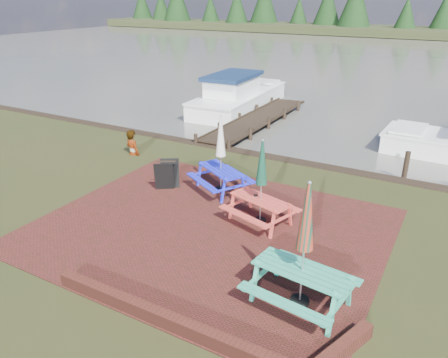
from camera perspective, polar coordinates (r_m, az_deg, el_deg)
ground at (r=11.14m, az=-4.62°, el=-8.74°), size 120.00×120.00×0.00m
paving at (r=11.85m, az=-1.93°, el=-6.50°), size 9.00×7.50×0.02m
brick_wall at (r=8.48m, az=-1.44°, el=-19.23°), size 6.21×1.79×0.30m
water at (r=45.48m, az=23.02°, el=13.95°), size 120.00×60.00×0.02m
far_treeline at (r=74.02m, az=26.71°, el=18.84°), size 120.00×10.00×8.10m
picnic_table_teal at (r=8.88m, az=10.24°, el=-10.94°), size 2.15×1.97×2.70m
picnic_table_red at (r=11.84m, az=4.83°, el=-2.10°), size 2.09×1.97×2.39m
picnic_table_blue at (r=13.73m, az=-0.42°, el=1.74°), size 2.31×2.24×2.45m
chalkboard at (r=14.12m, az=-7.46°, el=0.57°), size 0.63×0.85×0.96m
jetty at (r=21.80m, az=4.23°, el=7.76°), size 1.76×9.08×1.00m
boat_jetty at (r=24.86m, az=1.85°, el=10.60°), size 3.13×8.03×2.29m
person at (r=17.34m, az=-12.03°, el=6.23°), size 0.82×0.65×1.95m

